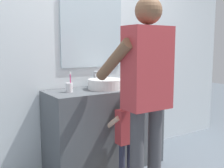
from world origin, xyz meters
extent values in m
cube|color=silver|center=(0.00, 0.62, 1.35)|extent=(4.40, 0.08, 2.70)
cube|color=silver|center=(0.00, 0.57, 1.51)|extent=(0.78, 0.02, 0.79)
cube|color=#4C5156|center=(0.00, 0.30, 0.44)|extent=(1.29, 0.54, 0.89)
cylinder|color=white|center=(0.00, 0.28, 0.94)|extent=(0.38, 0.38, 0.11)
cylinder|color=silver|center=(0.00, 0.28, 0.95)|extent=(0.31, 0.31, 0.09)
cylinder|color=#B7BABF|center=(0.00, 0.52, 0.98)|extent=(0.03, 0.03, 0.18)
cylinder|color=#B7BABF|center=(0.00, 0.46, 1.06)|extent=(0.02, 0.12, 0.02)
cylinder|color=#B7BABF|center=(-0.07, 0.52, 0.91)|extent=(0.04, 0.04, 0.05)
cylinder|color=#B7BABF|center=(0.07, 0.52, 0.91)|extent=(0.04, 0.04, 0.05)
cylinder|color=silver|center=(-0.42, 0.31, 0.94)|extent=(0.07, 0.07, 0.09)
cylinder|color=#E5387F|center=(-0.40, 0.30, 0.99)|extent=(0.03, 0.03, 0.17)
cube|color=white|center=(-0.40, 0.30, 1.08)|extent=(0.01, 0.02, 0.02)
cylinder|color=#2D334C|center=(-0.05, -0.11, 0.20)|extent=(0.06, 0.06, 0.39)
cylinder|color=#2D334C|center=(0.05, -0.11, 0.20)|extent=(0.06, 0.06, 0.39)
cube|color=#B7383D|center=(0.00, -0.11, 0.57)|extent=(0.20, 0.11, 0.34)
sphere|color=beige|center=(0.00, -0.11, 0.80)|extent=(0.11, 0.11, 0.11)
cylinder|color=beige|center=(-0.11, -0.02, 0.60)|extent=(0.05, 0.24, 0.19)
cylinder|color=beige|center=(0.11, -0.02, 0.60)|extent=(0.05, 0.24, 0.19)
cylinder|color=#47474C|center=(-0.12, -0.45, 0.41)|extent=(0.12, 0.12, 0.81)
cylinder|color=#47474C|center=(0.08, -0.45, 0.41)|extent=(0.12, 0.12, 0.81)
cube|color=#B7383D|center=(-0.02, -0.45, 1.17)|extent=(0.41, 0.23, 0.71)
sphere|color=brown|center=(-0.02, -0.45, 1.65)|extent=(0.23, 0.23, 0.23)
cylinder|color=brown|center=(-0.25, -0.26, 1.23)|extent=(0.10, 0.49, 0.39)
cylinder|color=brown|center=(0.20, -0.26, 1.23)|extent=(0.10, 0.49, 0.39)
cylinder|color=orange|center=(0.20, -0.07, 1.04)|extent=(0.01, 0.14, 0.03)
cube|color=white|center=(0.20, 0.00, 1.06)|extent=(0.01, 0.02, 0.02)
camera|label=1|loc=(-1.55, -2.26, 1.36)|focal=44.27mm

